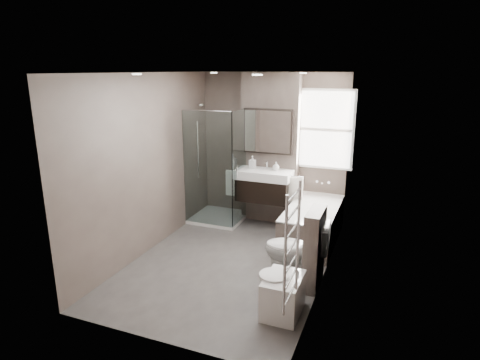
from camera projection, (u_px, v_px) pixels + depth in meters
The scene contains 15 objects.
room at pixel (231, 173), 5.39m from camera, with size 2.70×3.90×2.70m.
vanity_pier at pixel (270, 149), 6.98m from camera, with size 1.00×0.25×2.60m, color brown.
vanity at pixel (264, 185), 6.81m from camera, with size 0.95×0.47×0.66m.
mirror_cabinet at pixel (268, 131), 6.74m from camera, with size 0.86×0.08×0.76m.
towel_left at pixel (233, 183), 7.00m from camera, with size 0.24×0.06×0.44m, color white.
towel_right at pixel (295, 190), 6.61m from camera, with size 0.24×0.06×0.44m, color white.
shower_enclosure at pixel (222, 195), 7.08m from camera, with size 0.90×0.90×2.00m.
bathtub at pixel (313, 222), 6.31m from camera, with size 0.75×1.60×0.57m.
window at pixel (324, 129), 6.65m from camera, with size 0.98×0.06×1.33m.
toilet at pixel (296, 250), 5.11m from camera, with size 0.46×0.81×0.82m, color white.
cistern_box at pixel (314, 249), 4.95m from camera, with size 0.19×0.55×1.00m.
bidet at pixel (282, 294), 4.44m from camera, with size 0.47×0.55×0.57m.
towel_radiator at pixel (292, 247), 3.56m from camera, with size 0.03×0.49×1.10m.
soap_bottle_a at pixel (252, 162), 6.84m from camera, with size 0.10×0.10×0.22m, color white.
soap_bottle_b at pixel (276, 166), 6.72m from camera, with size 0.11×0.11×0.14m, color white.
Camera 1 is at (2.01, -4.82, 2.64)m, focal length 30.00 mm.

